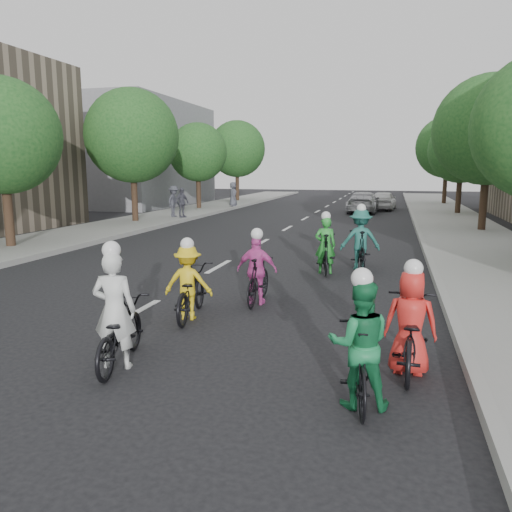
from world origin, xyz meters
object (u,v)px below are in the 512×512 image
at_px(cyclist_6, 410,331).
at_px(spectator_1, 182,203).
at_px(cyclist_5, 190,288).
at_px(follow_car_trail, 384,200).
at_px(spectator_2, 233,194).
at_px(cyclist_3, 325,251).
at_px(spectator_0, 174,201).
at_px(cyclist_0, 359,353).
at_px(cyclist_4, 258,276).
at_px(follow_car_lead, 364,202).
at_px(cyclist_1, 360,244).
at_px(cyclist_2, 118,326).

relative_size(cyclist_6, spectator_1, 1.20).
bearing_deg(cyclist_6, cyclist_5, -18.41).
relative_size(follow_car_trail, spectator_2, 2.23).
bearing_deg(cyclist_3, spectator_0, -59.79).
bearing_deg(spectator_1, cyclist_5, -131.14).
height_order(cyclist_5, follow_car_trail, cyclist_5).
bearing_deg(cyclist_6, cyclist_0, 65.85).
bearing_deg(cyclist_5, follow_car_trail, -104.49).
xyz_separation_m(cyclist_4, follow_car_lead, (0.87, 23.53, 0.07)).
xyz_separation_m(cyclist_0, cyclist_4, (-2.40, 4.16, -0.04)).
bearing_deg(follow_car_lead, cyclist_0, 96.60).
height_order(cyclist_0, cyclist_1, cyclist_1).
bearing_deg(cyclist_5, spectator_1, -74.05).
bearing_deg(cyclist_6, cyclist_3, -69.60).
relative_size(cyclist_2, spectator_2, 1.09).
relative_size(cyclist_3, spectator_1, 1.16).
bearing_deg(follow_car_lead, cyclist_3, 93.73).
height_order(spectator_1, spectator_2, spectator_2).
distance_m(cyclist_1, cyclist_5, 6.38).
xyz_separation_m(cyclist_5, spectator_0, (-8.30, 17.50, 0.44)).
xyz_separation_m(cyclist_5, cyclist_6, (4.02, -1.57, -0.00)).
height_order(cyclist_3, follow_car_lead, cyclist_3).
relative_size(cyclist_4, spectator_0, 0.96).
bearing_deg(cyclist_3, follow_car_trail, -101.86).
relative_size(cyclist_6, spectator_2, 1.13).
xyz_separation_m(follow_car_trail, spectator_2, (-10.56, -1.73, 0.36)).
xyz_separation_m(follow_car_lead, follow_car_trail, (1.21, 2.74, -0.01)).
xyz_separation_m(cyclist_3, follow_car_lead, (-0.11, 19.95, 0.05)).
bearing_deg(cyclist_3, cyclist_6, 98.39).
xyz_separation_m(follow_car_lead, spectator_2, (-9.34, 1.01, 0.35)).
bearing_deg(spectator_2, cyclist_0, -178.36).
height_order(follow_car_trail, spectator_2, spectator_2).
bearing_deg(cyclist_3, cyclist_0, 91.38).
bearing_deg(cyclist_2, spectator_2, -86.41).
xyz_separation_m(cyclist_1, spectator_1, (-10.56, 11.51, 0.25)).
xyz_separation_m(cyclist_1, cyclist_6, (1.16, -7.28, -0.15)).
bearing_deg(cyclist_2, cyclist_6, -178.56).
height_order(cyclist_3, cyclist_4, cyclist_3).
xyz_separation_m(cyclist_5, spectator_1, (-7.70, 17.21, 0.39)).
distance_m(cyclist_5, spectator_0, 19.38).
bearing_deg(follow_car_lead, cyclist_5, 89.16).
bearing_deg(follow_car_trail, cyclist_0, 95.19).
height_order(cyclist_2, cyclist_6, cyclist_2).
height_order(cyclist_3, spectator_0, spectator_0).
height_order(cyclist_2, follow_car_trail, cyclist_2).
height_order(cyclist_1, cyclist_5, cyclist_1).
height_order(cyclist_1, cyclist_2, cyclist_1).
bearing_deg(spectator_0, spectator_1, -112.40).
bearing_deg(follow_car_trail, spectator_2, 13.87).
bearing_deg(cyclist_4, follow_car_lead, -92.23).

